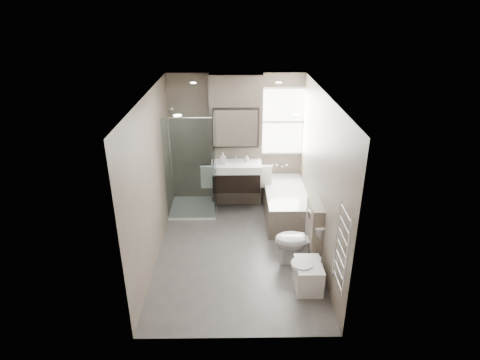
{
  "coord_description": "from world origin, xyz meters",
  "views": [
    {
      "loc": [
        -0.03,
        -5.62,
        3.85
      ],
      "look_at": [
        0.05,
        0.15,
        1.23
      ],
      "focal_mm": 30.0,
      "sensor_mm": 36.0,
      "label": 1
    }
  ],
  "objects_px": {
    "bathtub": "(285,203)",
    "toilet": "(299,241)",
    "bidet": "(308,275)",
    "vanity": "(236,175)"
  },
  "relations": [
    {
      "from": "vanity",
      "to": "bathtub",
      "type": "distance_m",
      "value": 1.07
    },
    {
      "from": "vanity",
      "to": "toilet",
      "type": "distance_m",
      "value": 2.02
    },
    {
      "from": "bathtub",
      "to": "bidet",
      "type": "bearing_deg",
      "value": -87.52
    },
    {
      "from": "bathtub",
      "to": "bidet",
      "type": "relative_size",
      "value": 3.0
    },
    {
      "from": "bathtub",
      "to": "bidet",
      "type": "height_order",
      "value": "bathtub"
    },
    {
      "from": "toilet",
      "to": "bidet",
      "type": "bearing_deg",
      "value": 6.61
    },
    {
      "from": "toilet",
      "to": "bathtub",
      "type": "bearing_deg",
      "value": -175.51
    },
    {
      "from": "bathtub",
      "to": "toilet",
      "type": "distance_m",
      "value": 1.42
    },
    {
      "from": "vanity",
      "to": "bidet",
      "type": "xyz_separation_m",
      "value": [
        1.01,
        -2.38,
        -0.52
      ]
    },
    {
      "from": "bathtub",
      "to": "toilet",
      "type": "relative_size",
      "value": 2.09
    }
  ]
}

